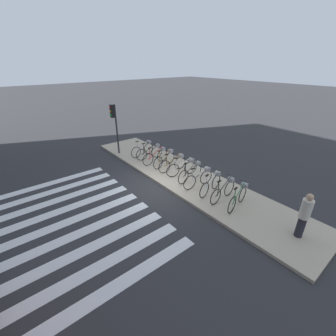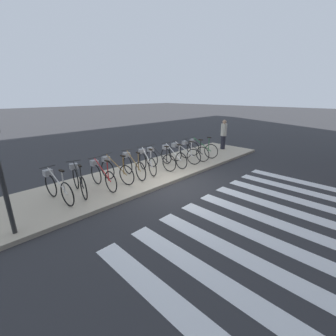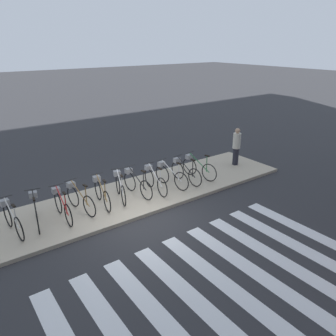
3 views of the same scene
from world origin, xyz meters
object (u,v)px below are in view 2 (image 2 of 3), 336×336
object	(u,v)px
parked_bicycle_0	(57,186)
parked_bicycle_9	(192,150)
parked_bicycle_5	(146,161)
parked_bicycle_3	(115,169)
parked_bicycle_2	(102,175)
parked_bicycle_1	(78,179)
parked_bicycle_4	(133,165)
parked_bicycle_7	(172,156)
parked_bicycle_6	(159,158)
parked_bicycle_8	(183,153)
pedestrian	(224,134)
parked_bicycle_10	(200,148)

from	to	relation	value
parked_bicycle_0	parked_bicycle_9	world-z (taller)	same
parked_bicycle_0	parked_bicycle_5	xyz separation A→B (m)	(3.55, 0.12, 0.00)
parked_bicycle_3	parked_bicycle_2	bearing A→B (deg)	-166.14
parked_bicycle_0	parked_bicycle_9	distance (m)	6.29
parked_bicycle_1	parked_bicycle_4	world-z (taller)	same
parked_bicycle_9	parked_bicycle_4	bearing A→B (deg)	177.74
parked_bicycle_3	parked_bicycle_9	size ratio (longest dim) A/B	0.99
parked_bicycle_1	parked_bicycle_7	size ratio (longest dim) A/B	0.99
parked_bicycle_0	parked_bicycle_3	size ratio (longest dim) A/B	1.01
parked_bicycle_6	parked_bicycle_8	bearing A→B (deg)	-4.87
parked_bicycle_0	parked_bicycle_8	xyz separation A→B (m)	(5.59, -0.04, 0.00)
parked_bicycle_0	parked_bicycle_1	distance (m)	0.69
parked_bicycle_5	parked_bicycle_3	bearing A→B (deg)	-179.46
parked_bicycle_6	parked_bicycle_0	bearing A→B (deg)	-178.95
parked_bicycle_7	parked_bicycle_8	bearing A→B (deg)	1.39
parked_bicycle_8	pedestrian	size ratio (longest dim) A/B	1.02
parked_bicycle_6	parked_bicycle_7	bearing A→B (deg)	-11.28
parked_bicycle_2	parked_bicycle_5	size ratio (longest dim) A/B	1.04
parked_bicycle_0	parked_bicycle_2	bearing A→B (deg)	-1.81
parked_bicycle_1	parked_bicycle_4	size ratio (longest dim) A/B	0.99
parked_bicycle_7	pedestrian	distance (m)	4.50
parked_bicycle_3	parked_bicycle_8	xyz separation A→B (m)	(3.52, -0.15, 0.00)
parked_bicycle_3	parked_bicycle_7	bearing A→B (deg)	-3.45
parked_bicycle_1	parked_bicycle_6	bearing A→B (deg)	0.08
parked_bicycle_0	parked_bicycle_5	world-z (taller)	same
parked_bicycle_8	parked_bicycle_9	size ratio (longest dim) A/B	0.99
parked_bicycle_2	parked_bicycle_7	size ratio (longest dim) A/B	1.00
parked_bicycle_2	pedestrian	bearing A→B (deg)	1.17
parked_bicycle_0	parked_bicycle_6	xyz separation A→B (m)	(4.18, 0.08, 0.00)
parked_bicycle_1	parked_bicycle_9	xyz separation A→B (m)	(5.60, -0.12, 0.00)
parked_bicycle_5	pedestrian	bearing A→B (deg)	-0.06
parked_bicycle_6	parked_bicycle_10	world-z (taller)	same
parked_bicycle_2	parked_bicycle_4	bearing A→B (deg)	5.31
parked_bicycle_1	parked_bicycle_8	world-z (taller)	same
parked_bicycle_1	parked_bicycle_6	distance (m)	3.49
parked_bicycle_3	parked_bicycle_5	distance (m)	1.49
parked_bicycle_5	parked_bicycle_8	distance (m)	2.04
parked_bicycle_10	pedestrian	distance (m)	2.39
parked_bicycle_10	pedestrian	xyz separation A→B (m)	(2.35, 0.13, 0.42)
parked_bicycle_0	parked_bicycle_3	distance (m)	2.06
parked_bicycle_3	parked_bicycle_9	distance (m)	4.23
parked_bicycle_0	parked_bicycle_2	distance (m)	1.44
pedestrian	parked_bicycle_7	bearing A→B (deg)	-177.74
parked_bicycle_4	parked_bicycle_8	bearing A→B (deg)	-2.64
parked_bicycle_6	parked_bicycle_3	bearing A→B (deg)	179.15
parked_bicycle_5	parked_bicycle_2	bearing A→B (deg)	-175.46
parked_bicycle_7	parked_bicycle_10	distance (m)	2.12
parked_bicycle_4	parked_bicycle_5	world-z (taller)	same
parked_bicycle_1	parked_bicycle_2	xyz separation A→B (m)	(0.75, -0.12, 0.00)
pedestrian	parked_bicycle_5	bearing A→B (deg)	179.94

